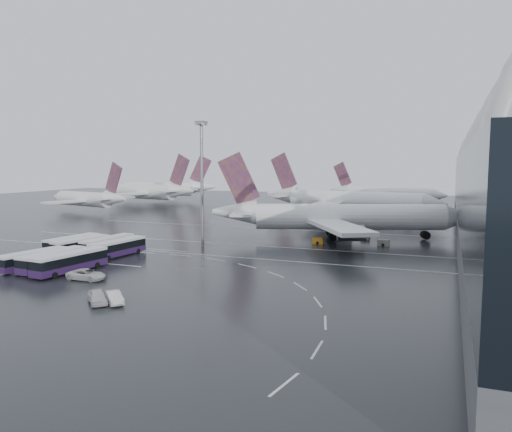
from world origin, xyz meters
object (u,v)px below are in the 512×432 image
(gse_cart_belly_c, at_px, (318,241))
(van_curve_a, at_px, (86,275))
(airliner_main, at_px, (336,218))
(jet_remote_west, at_px, (89,199))
(airliner_gate_b, at_px, (345,201))
(floodlight_mast, at_px, (202,169))
(jet_remote_mid, at_px, (149,192))
(van_curve_c, at_px, (114,297))
(bus_row_near_c, at_px, (108,244))
(gse_cart_belly_d, at_px, (383,243))
(bus_row_far_a, at_px, (33,259))
(gse_cart_belly_b, at_px, (365,237))
(bus_row_near_a, at_px, (72,243))
(bus_row_near_d, at_px, (118,247))
(van_curve_b, at_px, (97,297))
(jet_remote_far, at_px, (165,189))
(airliner_gate_c, at_px, (383,194))
(bus_row_near_b, at_px, (81,245))
(bus_row_far_b, at_px, (53,260))
(bus_row_far_c, at_px, (70,261))

(gse_cart_belly_c, bearing_deg, van_curve_a, -117.58)
(airliner_main, distance_m, jet_remote_west, 103.56)
(airliner_main, bearing_deg, airliner_gate_b, 80.30)
(floodlight_mast, bearing_deg, jet_remote_mid, 128.83)
(van_curve_c, bearing_deg, jet_remote_west, 81.07)
(bus_row_near_c, distance_m, gse_cart_belly_c, 44.89)
(bus_row_near_c, distance_m, van_curve_a, 23.23)
(gse_cart_belly_d, bearing_deg, airliner_main, 154.44)
(bus_row_far_a, relative_size, gse_cart_belly_b, 6.27)
(airliner_gate_b, distance_m, bus_row_near_a, 92.36)
(bus_row_near_a, bearing_deg, jet_remote_west, 43.27)
(bus_row_near_d, relative_size, gse_cart_belly_d, 5.38)
(jet_remote_mid, bearing_deg, van_curve_b, 132.31)
(jet_remote_far, bearing_deg, bus_row_near_d, 100.34)
(bus_row_near_d, xyz_separation_m, gse_cart_belly_c, (31.96, 28.96, -1.10))
(airliner_gate_c, bearing_deg, bus_row_near_b, -92.15)
(bus_row_near_a, height_order, gse_cart_belly_d, bus_row_near_a)
(bus_row_near_a, xyz_separation_m, bus_row_near_b, (3.41, -1.33, 0.03))
(bus_row_near_c, bearing_deg, van_curve_c, -138.13)
(bus_row_near_a, xyz_separation_m, van_curve_c, (31.53, -28.21, -0.90))
(bus_row_near_b, relative_size, bus_row_near_c, 0.98)
(gse_cart_belly_d, bearing_deg, jet_remote_west, 161.10)
(bus_row_near_a, bearing_deg, bus_row_far_a, -154.80)
(van_curve_c, relative_size, gse_cart_belly_b, 2.37)
(jet_remote_west, bearing_deg, bus_row_far_b, 140.76)
(airliner_gate_c, relative_size, gse_cart_belly_c, 21.31)
(airliner_gate_c, xyz_separation_m, jet_remote_far, (-100.09, -15.19, 0.95))
(gse_cart_belly_d, bearing_deg, airliner_gate_b, 109.49)
(bus_row_far_b, height_order, van_curve_a, bus_row_far_b)
(airliner_gate_b, xyz_separation_m, bus_row_far_b, (-29.59, -98.88, -3.69))
(bus_row_near_b, xyz_separation_m, van_curve_c, (28.11, -26.88, -0.93))
(bus_row_far_b, relative_size, van_curve_c, 2.73)
(airliner_gate_c, xyz_separation_m, bus_row_near_a, (-43.98, -142.22, -2.97))
(airliner_main, distance_m, bus_row_far_c, 61.05)
(jet_remote_far, bearing_deg, jet_remote_mid, 87.96)
(jet_remote_far, xyz_separation_m, bus_row_near_d, (68.19, -128.25, -3.84))
(gse_cart_belly_d, bearing_deg, van_curve_b, -115.62)
(bus_row_far_b, distance_m, floodlight_mast, 35.76)
(jet_remote_far, xyz_separation_m, gse_cart_belly_d, (114.02, -96.92, -4.93))
(airliner_gate_b, bearing_deg, van_curve_a, -88.73)
(airliner_main, relative_size, jet_remote_mid, 1.18)
(bus_row_far_b, bearing_deg, van_curve_b, -120.57)
(van_curve_a, bearing_deg, bus_row_near_c, 27.32)
(airliner_gate_c, distance_m, gse_cart_belly_c, 114.54)
(van_curve_b, bearing_deg, gse_cart_belly_d, 17.80)
(jet_remote_mid, distance_m, van_curve_a, 140.89)
(airliner_gate_c, xyz_separation_m, gse_cart_belly_c, (0.06, -114.47, -3.99))
(jet_remote_far, bearing_deg, floodlight_mast, 107.15)
(bus_row_near_b, xyz_separation_m, van_curve_b, (26.17, -27.63, -0.84))
(gse_cart_belly_d, bearing_deg, gse_cart_belly_c, -170.34)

